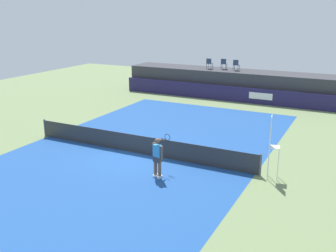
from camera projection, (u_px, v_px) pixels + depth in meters
name	position (u px, v px, depth m)	size (l,w,h in m)	color
ground_plane	(165.00, 137.00, 22.36)	(48.00, 48.00, 0.00)	#6B7F51
court_inner	(138.00, 153.00, 19.79)	(12.00, 22.00, 0.00)	#1C478C
sponsor_wall	(225.00, 93.00, 31.16)	(18.00, 0.22, 1.20)	#231E4C
spectator_platform	(233.00, 83.00, 32.57)	(18.00, 2.80, 2.20)	#38383D
spectator_chair_far_left	(209.00, 63.00, 32.80)	(0.45, 0.45, 0.89)	#2D3D56
spectator_chair_left	(224.00, 63.00, 32.62)	(0.48, 0.48, 0.89)	#2D3D56
spectator_chair_center	(236.00, 65.00, 31.94)	(0.45, 0.45, 0.89)	#2D3D56
umpire_chair	(272.00, 143.00, 16.45)	(0.51, 0.51, 2.76)	white
tennis_net	(138.00, 144.00, 19.65)	(12.40, 0.02, 0.95)	#2D2D2D
net_post_near	(45.00, 128.00, 22.33)	(0.10, 0.10, 1.00)	#4C4C51
net_post_far	(260.00, 165.00, 16.96)	(0.10, 0.10, 1.00)	#4C4C51
tennis_player	(158.00, 156.00, 16.69)	(0.57, 1.22, 1.77)	white
tennis_ball	(216.00, 162.00, 18.59)	(0.07, 0.07, 0.07)	#D8EA33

